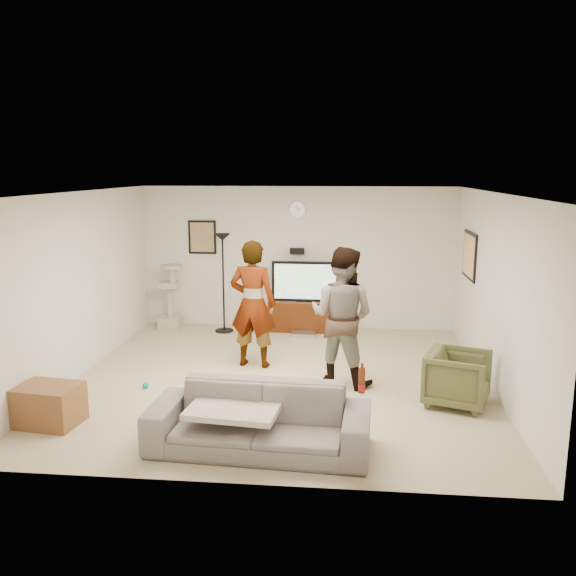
# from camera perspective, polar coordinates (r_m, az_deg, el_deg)

# --- Properties ---
(floor) EXTENTS (5.50, 5.50, 0.02)m
(floor) POSITION_cam_1_polar(r_m,az_deg,el_deg) (8.13, -0.74, -8.79)
(floor) COLOR tan
(floor) RESTS_ON ground
(ceiling) EXTENTS (5.50, 5.50, 0.02)m
(ceiling) POSITION_cam_1_polar(r_m,az_deg,el_deg) (7.64, -0.79, 9.25)
(ceiling) COLOR white
(ceiling) RESTS_ON wall_back
(wall_back) EXTENTS (5.50, 0.04, 2.50)m
(wall_back) POSITION_cam_1_polar(r_m,az_deg,el_deg) (10.48, 0.91, 2.91)
(wall_back) COLOR silver
(wall_back) RESTS_ON floor
(wall_front) EXTENTS (5.50, 0.04, 2.50)m
(wall_front) POSITION_cam_1_polar(r_m,az_deg,el_deg) (5.15, -4.19, -6.11)
(wall_front) COLOR silver
(wall_front) RESTS_ON floor
(wall_left) EXTENTS (0.04, 5.50, 2.50)m
(wall_left) POSITION_cam_1_polar(r_m,az_deg,el_deg) (8.54, -19.43, 0.31)
(wall_left) COLOR silver
(wall_left) RESTS_ON floor
(wall_right) EXTENTS (0.04, 5.50, 2.50)m
(wall_right) POSITION_cam_1_polar(r_m,az_deg,el_deg) (7.97, 19.29, -0.44)
(wall_right) COLOR silver
(wall_right) RESTS_ON floor
(wall_clock) EXTENTS (0.26, 0.04, 0.26)m
(wall_clock) POSITION_cam_1_polar(r_m,az_deg,el_deg) (10.36, 0.91, 7.54)
(wall_clock) COLOR white
(wall_clock) RESTS_ON wall_back
(wall_speaker) EXTENTS (0.25, 0.10, 0.10)m
(wall_speaker) POSITION_cam_1_polar(r_m,az_deg,el_deg) (10.41, 0.88, 3.57)
(wall_speaker) COLOR black
(wall_speaker) RESTS_ON wall_back
(picture_back) EXTENTS (0.42, 0.03, 0.52)m
(picture_back) POSITION_cam_1_polar(r_m,az_deg,el_deg) (10.69, -8.25, 4.86)
(picture_back) COLOR #88734F
(picture_back) RESTS_ON wall_back
(picture_right) EXTENTS (0.03, 0.78, 0.62)m
(picture_right) POSITION_cam_1_polar(r_m,az_deg,el_deg) (9.46, 17.04, 3.02)
(picture_right) COLOR #F6A972
(picture_right) RESTS_ON wall_right
(tv_stand) EXTENTS (1.28, 0.45, 0.53)m
(tv_stand) POSITION_cam_1_polar(r_m,az_deg,el_deg) (10.43, 1.67, -2.65)
(tv_stand) COLOR #3C1908
(tv_stand) RESTS_ON floor
(console_box) EXTENTS (0.40, 0.30, 0.07)m
(console_box) POSITION_cam_1_polar(r_m,az_deg,el_deg) (10.10, 1.46, -4.47)
(console_box) COLOR silver
(console_box) RESTS_ON floor
(tv) EXTENTS (1.17, 0.08, 0.69)m
(tv) POSITION_cam_1_polar(r_m,az_deg,el_deg) (10.29, 1.69, 0.65)
(tv) COLOR black
(tv) RESTS_ON tv_stand
(tv_screen) EXTENTS (1.07, 0.01, 0.61)m
(tv_screen) POSITION_cam_1_polar(r_m,az_deg,el_deg) (10.25, 1.67, 0.61)
(tv_screen) COLOR #79DD21
(tv_screen) RESTS_ON tv
(floor_lamp) EXTENTS (0.32, 0.32, 1.71)m
(floor_lamp) POSITION_cam_1_polar(r_m,az_deg,el_deg) (10.28, -6.24, 0.43)
(floor_lamp) COLOR black
(floor_lamp) RESTS_ON floor
(cat_tree) EXTENTS (0.38, 0.38, 1.15)m
(cat_tree) POSITION_cam_1_polar(r_m,az_deg,el_deg) (10.75, -11.34, -0.75)
(cat_tree) COLOR #AFA888
(cat_tree) RESTS_ON floor
(person_left) EXTENTS (0.72, 0.52, 1.83)m
(person_left) POSITION_cam_1_polar(r_m,az_deg,el_deg) (8.42, -3.40, -1.55)
(person_left) COLOR #B9BAC1
(person_left) RESTS_ON floor
(person_right) EXTENTS (1.08, 0.97, 1.82)m
(person_right) POSITION_cam_1_polar(r_m,az_deg,el_deg) (7.75, 5.19, -2.72)
(person_right) COLOR #2F608F
(person_right) RESTS_ON floor
(sofa) EXTENTS (2.26, 0.99, 0.65)m
(sofa) POSITION_cam_1_polar(r_m,az_deg,el_deg) (6.11, -2.82, -12.50)
(sofa) COLOR slate
(sofa) RESTS_ON floor
(throw_blanket) EXTENTS (0.97, 0.79, 0.06)m
(throw_blanket) POSITION_cam_1_polar(r_m,az_deg,el_deg) (6.10, -5.13, -11.41)
(throw_blanket) COLOR beige
(throw_blanket) RESTS_ON sofa
(beer_bottle) EXTENTS (0.06, 0.06, 0.25)m
(beer_bottle) POSITION_cam_1_polar(r_m,az_deg,el_deg) (5.88, 7.12, -8.83)
(beer_bottle) COLOR #5D2008
(beer_bottle) RESTS_ON sofa
(armchair) EXTENTS (0.92, 0.91, 0.66)m
(armchair) POSITION_cam_1_polar(r_m,az_deg,el_deg) (7.46, 15.99, -8.35)
(armchair) COLOR #484C2A
(armchair) RESTS_ON floor
(side_table) EXTENTS (0.73, 0.58, 0.45)m
(side_table) POSITION_cam_1_polar(r_m,az_deg,el_deg) (7.21, -22.02, -10.38)
(side_table) COLOR brown
(side_table) RESTS_ON floor
(toy_ball) EXTENTS (0.08, 0.08, 0.08)m
(toy_ball) POSITION_cam_1_polar(r_m,az_deg,el_deg) (8.00, -13.53, -9.10)
(toy_ball) COLOR #03999B
(toy_ball) RESTS_ON floor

